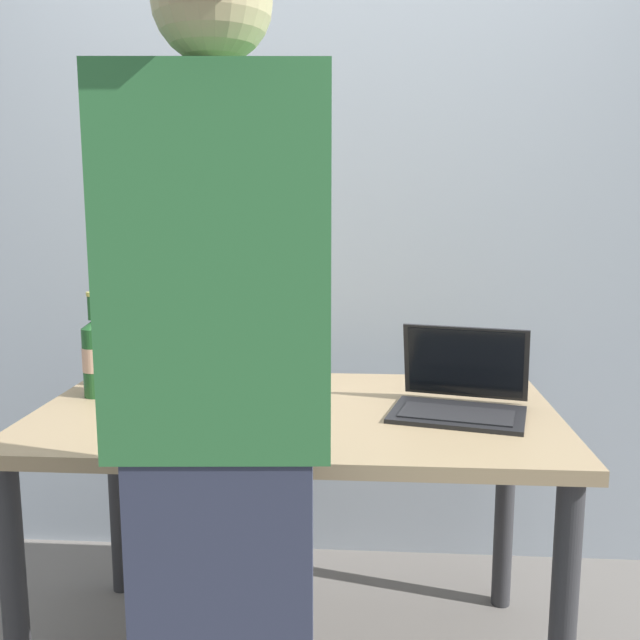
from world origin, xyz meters
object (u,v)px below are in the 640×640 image
Objects in this scene: beer_bottle_green at (109,351)px; person_figure at (222,426)px; beer_bottle_dark at (136,358)px; laptop at (460,394)px; beer_bottle_brown at (95,356)px; beer_bottle_amber at (162,347)px.

beer_bottle_green is 1.02m from person_figure.
person_figure is (0.41, -0.74, 0.04)m from beer_bottle_dark.
laptop is 0.84m from person_figure.
laptop is at bearing 51.43° from person_figure.
beer_bottle_brown is at bearing 175.69° from laptop.
beer_bottle_dark reaches higher than laptop.
beer_bottle_green reaches higher than laptop.
laptop is at bearing -5.39° from beer_bottle_dark.
beer_bottle_dark is at bearing 119.01° from person_figure.
beer_bottle_green is 0.16× the size of person_figure.
beer_bottle_amber reaches higher than beer_bottle_green.
laptop is at bearing -4.31° from beer_bottle_brown.
beer_bottle_dark is at bearing 174.61° from laptop.
person_figure reaches higher than beer_bottle_dark.
beer_bottle_brown is 0.90m from person_figure.
beer_bottle_brown is 0.17× the size of person_figure.
beer_bottle_amber is 0.99× the size of beer_bottle_brown.
beer_bottle_amber is at bearing 10.70° from beer_bottle_green.
beer_bottle_brown is at bearing -132.74° from beer_bottle_amber.
beer_bottle_amber is (-0.90, 0.24, 0.07)m from laptop.
laptop is 1.33× the size of beer_bottle_amber.
beer_bottle_amber is at bearing 112.99° from person_figure.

